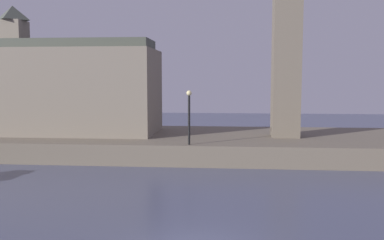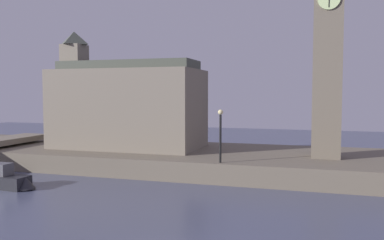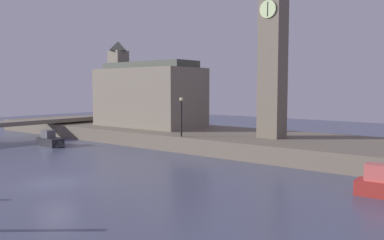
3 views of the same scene
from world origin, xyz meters
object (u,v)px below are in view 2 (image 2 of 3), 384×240
(parliament_hall, at_px, (125,105))
(clock_tower, at_px, (328,48))
(boat_barge_dark, at_px, (9,180))
(streetlamp, at_px, (220,129))

(parliament_hall, bearing_deg, clock_tower, -3.34)
(clock_tower, height_order, boat_barge_dark, clock_tower)
(clock_tower, xyz_separation_m, parliament_hall, (-17.26, 1.01, -4.47))
(clock_tower, xyz_separation_m, streetlamp, (-7.10, -4.69, -5.93))
(clock_tower, distance_m, parliament_hall, 17.86)
(streetlamp, bearing_deg, parliament_hall, 150.72)
(parliament_hall, distance_m, boat_barge_dark, 12.57)
(clock_tower, relative_size, boat_barge_dark, 4.17)
(clock_tower, bearing_deg, parliament_hall, 176.66)
(parliament_hall, height_order, streetlamp, parliament_hall)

